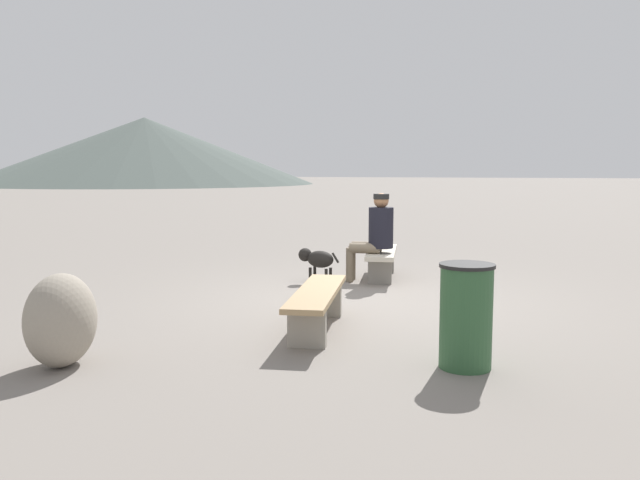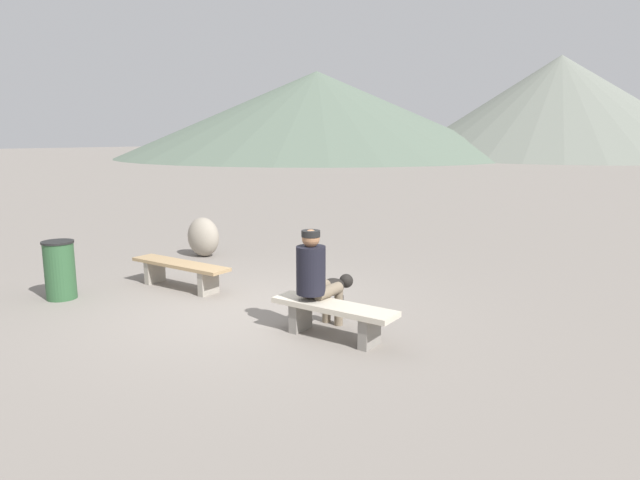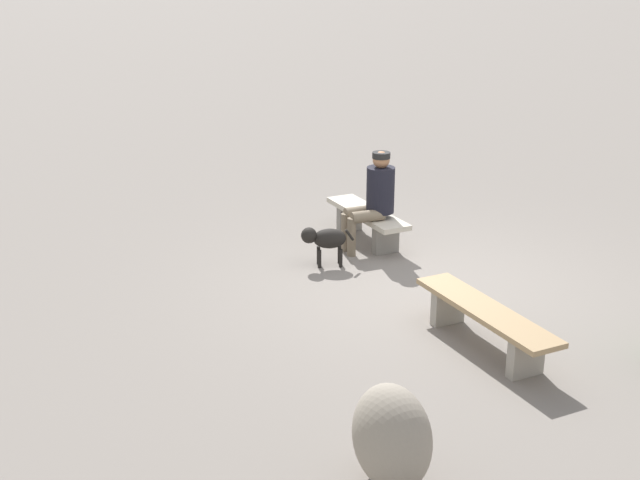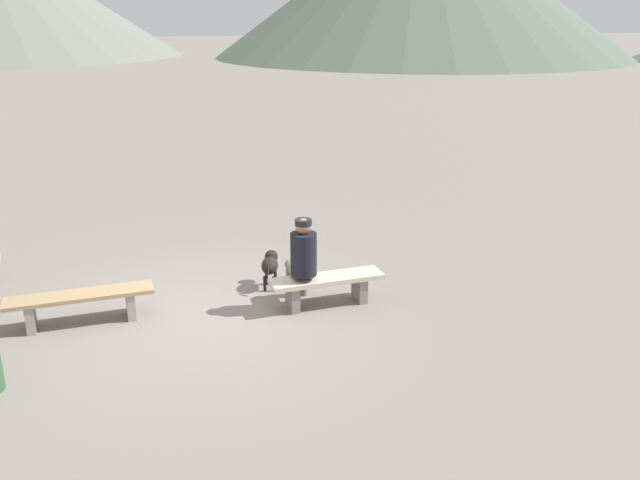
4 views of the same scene
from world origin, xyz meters
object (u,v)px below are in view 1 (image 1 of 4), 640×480
at_px(bench_right, 382,258).
at_px(dog, 317,259).
at_px(bench_left, 317,301).
at_px(trash_bin, 466,316).
at_px(seated_person, 375,231).
at_px(boulder, 61,320).

distance_m(bench_right, dog, 1.07).
bearing_deg(dog, bench_right, -127.30).
bearing_deg(bench_left, dog, 8.62).
xyz_separation_m(bench_right, trash_bin, (-4.10, -1.46, 0.13)).
bearing_deg(bench_right, bench_left, 171.26).
bearing_deg(seated_person, dog, 110.17).
xyz_separation_m(bench_right, boulder, (-4.99, 1.78, 0.09)).
distance_m(bench_left, dog, 2.69).
xyz_separation_m(trash_bin, boulder, (-0.89, 3.24, -0.05)).
relative_size(bench_right, dog, 2.53).
bearing_deg(bench_left, trash_bin, -126.31).
height_order(bench_right, seated_person, seated_person).
distance_m(trash_bin, boulder, 3.36).
xyz_separation_m(seated_person, trash_bin, (-3.76, -1.50, -0.30)).
bearing_deg(trash_bin, dog, 33.71).
bearing_deg(seated_person, bench_left, 175.57).
bearing_deg(dog, bench_left, 119.06).
bearing_deg(seated_person, bench_right, -9.95).
bearing_deg(boulder, trash_bin, -74.60).
xyz_separation_m(bench_left, bench_right, (3.27, -0.06, -0.00)).
relative_size(trash_bin, boulder, 1.11).
bearing_deg(seated_person, trash_bin, -162.24).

